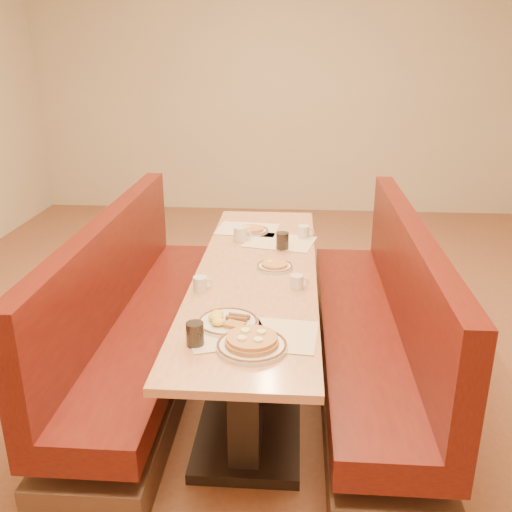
# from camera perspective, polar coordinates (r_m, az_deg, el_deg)

# --- Properties ---
(ground) EXTENTS (8.00, 8.00, 0.00)m
(ground) POSITION_cam_1_polar(r_m,az_deg,el_deg) (3.70, 0.02, -12.33)
(ground) COLOR #9E6647
(ground) RESTS_ON ground
(room_envelope) EXTENTS (6.04, 8.04, 2.82)m
(room_envelope) POSITION_cam_1_polar(r_m,az_deg,el_deg) (3.11, 0.03, 19.17)
(room_envelope) COLOR beige
(room_envelope) RESTS_ON ground
(diner_table) EXTENTS (0.70, 2.50, 0.75)m
(diner_table) POSITION_cam_1_polar(r_m,az_deg,el_deg) (3.51, 0.02, -7.19)
(diner_table) COLOR black
(diner_table) RESTS_ON ground
(booth_left) EXTENTS (0.55, 2.50, 1.05)m
(booth_left) POSITION_cam_1_polar(r_m,az_deg,el_deg) (3.63, -11.65, -6.83)
(booth_left) COLOR #4C3326
(booth_left) RESTS_ON ground
(booth_right) EXTENTS (0.55, 2.50, 1.05)m
(booth_right) POSITION_cam_1_polar(r_m,az_deg,el_deg) (3.54, 12.03, -7.62)
(booth_right) COLOR #4C3326
(booth_right) RESTS_ON ground
(placemat_near_left) EXTENTS (0.43, 0.37, 0.00)m
(placemat_near_left) POSITION_cam_1_polar(r_m,az_deg,el_deg) (2.63, -2.82, -7.89)
(placemat_near_left) COLOR beige
(placemat_near_left) RESTS_ON diner_table
(placemat_near_right) EXTENTS (0.45, 0.36, 0.00)m
(placemat_near_right) POSITION_cam_1_polar(r_m,az_deg,el_deg) (2.63, 1.41, -7.82)
(placemat_near_right) COLOR beige
(placemat_near_right) RESTS_ON diner_table
(placemat_far_left) EXTENTS (0.46, 0.36, 0.00)m
(placemat_far_left) POSITION_cam_1_polar(r_m,az_deg,el_deg) (4.09, -0.86, 2.71)
(placemat_far_left) COLOR beige
(placemat_far_left) RESTS_ON diner_table
(placemat_far_right) EXTENTS (0.51, 0.42, 0.00)m
(placemat_far_right) POSITION_cam_1_polar(r_m,az_deg,el_deg) (3.83, 2.38, 1.44)
(placemat_far_right) COLOR beige
(placemat_far_right) RESTS_ON diner_table
(pancake_plate) EXTENTS (0.32, 0.32, 0.07)m
(pancake_plate) POSITION_cam_1_polar(r_m,az_deg,el_deg) (2.52, -0.42, -8.73)
(pancake_plate) COLOR silver
(pancake_plate) RESTS_ON diner_table
(eggs_plate) EXTENTS (0.29, 0.29, 0.06)m
(eggs_plate) POSITION_cam_1_polar(r_m,az_deg,el_deg) (2.72, -2.93, -6.55)
(eggs_plate) COLOR silver
(eggs_plate) RESTS_ON diner_table
(extra_plate_mid) EXTENTS (0.22, 0.22, 0.04)m
(extra_plate_mid) POSITION_cam_1_polar(r_m,az_deg,el_deg) (3.38, 1.87, -0.99)
(extra_plate_mid) COLOR silver
(extra_plate_mid) RESTS_ON diner_table
(extra_plate_far) EXTENTS (0.24, 0.24, 0.05)m
(extra_plate_far) POSITION_cam_1_polar(r_m,az_deg,el_deg) (4.02, -0.46, 2.59)
(extra_plate_far) COLOR silver
(extra_plate_far) RESTS_ON diner_table
(coffee_mug_a) EXTENTS (0.10, 0.07, 0.08)m
(coffee_mug_a) POSITION_cam_1_polar(r_m,az_deg,el_deg) (3.10, 4.16, -2.57)
(coffee_mug_a) COLOR silver
(coffee_mug_a) RESTS_ON diner_table
(coffee_mug_b) EXTENTS (0.10, 0.07, 0.08)m
(coffee_mug_b) POSITION_cam_1_polar(r_m,az_deg,el_deg) (3.08, -5.54, -2.76)
(coffee_mug_b) COLOR silver
(coffee_mug_b) RESTS_ON diner_table
(coffee_mug_c) EXTENTS (0.11, 0.08, 0.09)m
(coffee_mug_c) POSITION_cam_1_polar(r_m,az_deg,el_deg) (3.92, 4.83, 2.45)
(coffee_mug_c) COLOR silver
(coffee_mug_c) RESTS_ON diner_table
(coffee_mug_d) EXTENTS (0.12, 0.09, 0.09)m
(coffee_mug_d) POSITION_cam_1_polar(r_m,az_deg,el_deg) (3.85, -1.54, 2.23)
(coffee_mug_d) COLOR silver
(coffee_mug_d) RESTS_ON diner_table
(soda_tumbler_near) EXTENTS (0.08, 0.08, 0.11)m
(soda_tumbler_near) POSITION_cam_1_polar(r_m,az_deg,el_deg) (2.54, -6.12, -7.78)
(soda_tumbler_near) COLOR black
(soda_tumbler_near) RESTS_ON diner_table
(soda_tumbler_mid) EXTENTS (0.08, 0.08, 0.11)m
(soda_tumbler_mid) POSITION_cam_1_polar(r_m,az_deg,el_deg) (3.69, 2.66, 1.51)
(soda_tumbler_mid) COLOR black
(soda_tumbler_mid) RESTS_ON diner_table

